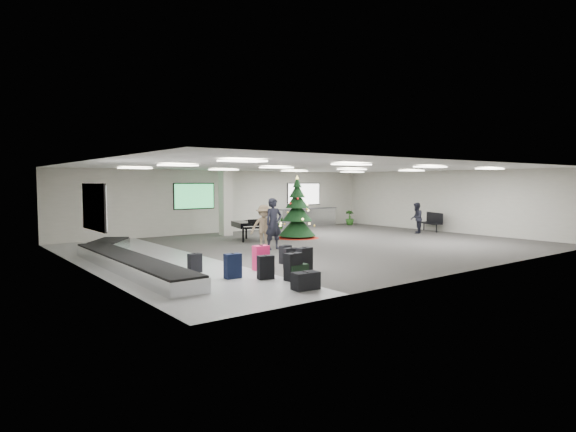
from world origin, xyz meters
TOP-DOWN VIEW (x-y plane):
  - ground at (0.00, 0.00)m, footprint 18.00×18.00m
  - room_envelope at (-0.38, 0.67)m, footprint 18.02×14.02m
  - baggage_carousel at (-7.84, -0.08)m, footprint 2.28×9.71m
  - service_counter at (5.00, 6.65)m, footprint 4.05×0.65m
  - suitcase_0 at (-5.04, -4.93)m, footprint 0.49×0.31m
  - suitcase_1 at (-4.13, -4.28)m, footprint 0.49×0.30m
  - pink_suitcase at (-4.89, -3.20)m, footprint 0.47×0.27m
  - suitcase_3 at (-3.61, -2.69)m, footprint 0.41×0.27m
  - navy_suitcase at (-6.17, -3.75)m, footprint 0.45×0.28m
  - suitcase_5 at (-5.53, -4.37)m, footprint 0.46×0.32m
  - green_duffel at (-4.93, -4.94)m, footprint 0.64×0.35m
  - suitcase_7 at (-3.98, -3.47)m, footprint 0.46×0.31m
  - suitcase_8 at (-6.62, -2.40)m, footprint 0.39×0.24m
  - black_duffel at (-5.48, -5.98)m, footprint 0.68×0.41m
  - christmas_tree at (1.09, 2.64)m, footprint 2.05×2.05m
  - grand_piano at (-1.17, 3.11)m, footprint 1.70×2.00m
  - bench at (8.61, 0.71)m, footprint 1.14×1.66m
  - traveler_a at (-2.02, 0.17)m, footprint 0.75×0.51m
  - traveler_b at (-2.13, 0.66)m, footprint 1.25×1.00m
  - traveler_bench at (7.10, 0.52)m, footprint 0.96×0.90m
  - potted_plant_left at (2.93, 6.47)m, footprint 0.48×0.42m
  - potted_plant_right at (7.84, 6.03)m, footprint 0.71×0.71m

SIDE VIEW (x-z plane):
  - ground at x=0.00m, z-range 0.00..0.00m
  - green_duffel at x=-4.93m, z-range -0.01..0.42m
  - baggage_carousel at x=-7.84m, z-range 0.00..0.43m
  - black_duffel at x=-5.48m, z-range -0.01..0.44m
  - suitcase_8 at x=-6.62m, z-range -0.01..0.56m
  - suitcase_3 at x=-3.61m, z-range -0.01..0.59m
  - suitcase_7 at x=-3.98m, z-range -0.01..0.62m
  - suitcase_5 at x=-5.53m, z-range -0.01..0.65m
  - navy_suitcase at x=-6.17m, z-range -0.01..0.68m
  - suitcase_1 at x=-4.13m, z-range -0.01..0.73m
  - suitcase_0 at x=-5.04m, z-range -0.01..0.74m
  - pink_suitcase at x=-4.89m, z-range -0.01..0.74m
  - potted_plant_left at x=2.93m, z-range 0.00..0.74m
  - potted_plant_right at x=7.84m, z-range 0.00..0.90m
  - service_counter at x=5.00m, z-range 0.01..1.09m
  - bench at x=8.61m, z-range 0.06..1.06m
  - grand_piano at x=-1.17m, z-range 0.21..1.19m
  - traveler_bench at x=7.10m, z-range 0.00..1.56m
  - traveler_b at x=-2.13m, z-range 0.00..1.70m
  - traveler_a at x=-2.02m, z-range 0.00..1.98m
  - christmas_tree at x=1.09m, z-range -0.46..2.46m
  - room_envelope at x=-0.38m, z-range 0.73..3.94m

